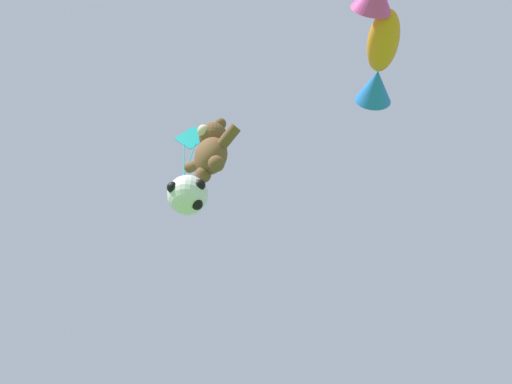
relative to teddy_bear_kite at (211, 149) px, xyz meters
name	(u,v)px	position (x,y,z in m)	size (l,w,h in m)	color
teddy_bear_kite	(211,149)	(0.00, 0.00, 0.00)	(1.69, 0.74, 1.71)	brown
soccer_ball_kite	(188,195)	(-0.49, -0.11, -1.16)	(0.92, 0.92, 0.85)	white
fish_kite_tangerine	(379,64)	(3.42, 1.99, 1.83)	(2.17, 2.16, 0.87)	orange
diamond_kite	(191,142)	(-2.17, 0.82, 3.06)	(0.80, 0.72, 2.62)	#19ADB2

